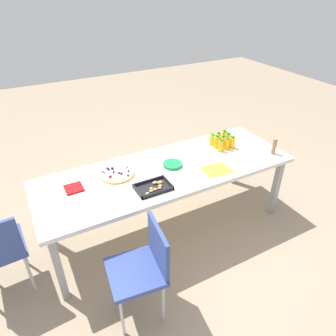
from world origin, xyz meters
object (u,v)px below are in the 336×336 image
at_px(snack_tray, 154,187).
at_px(fruit_pizza, 117,174).
at_px(juice_bottle_4, 223,141).
at_px(juice_bottle_6, 232,142).
at_px(plate_stack, 173,164).
at_px(juice_bottle_7, 227,144).
at_px(juice_bottle_0, 224,136).
at_px(cardboard_tube, 274,146).
at_px(paper_folder, 217,170).
at_px(party_table, 167,174).
at_px(juice_bottle_3, 228,139).
at_px(juice_bottle_2, 212,140).
at_px(juice_bottle_1, 218,138).
at_px(juice_bottle_5, 217,142).
at_px(napkin_stack, 74,188).
at_px(juice_bottle_8, 221,146).
at_px(chair_far_right, 144,265).

bearing_deg(snack_tray, fruit_pizza, -59.90).
xyz_separation_m(juice_bottle_4, juice_bottle_6, (-0.07, 0.07, 0.00)).
distance_m(snack_tray, plate_stack, 0.41).
height_order(juice_bottle_7, snack_tray, juice_bottle_7).
relative_size(juice_bottle_6, snack_tray, 0.45).
bearing_deg(juice_bottle_4, juice_bottle_0, -133.87).
height_order(juice_bottle_6, fruit_pizza, juice_bottle_6).
distance_m(plate_stack, cardboard_tube, 1.07).
distance_m(juice_bottle_6, juice_bottle_7, 0.07).
bearing_deg(paper_folder, snack_tray, -1.44).
bearing_deg(cardboard_tube, party_table, -12.82).
bearing_deg(party_table, juice_bottle_0, -166.24).
bearing_deg(juice_bottle_3, juice_bottle_2, -24.64).
bearing_deg(juice_bottle_6, juice_bottle_1, -63.44).
relative_size(juice_bottle_2, paper_folder, 0.53).
height_order(fruit_pizza, cardboard_tube, cardboard_tube).
xyz_separation_m(juice_bottle_3, paper_folder, (0.41, 0.37, -0.06)).
bearing_deg(juice_bottle_5, snack_tray, 20.98).
height_order(juice_bottle_1, fruit_pizza, juice_bottle_1).
distance_m(juice_bottle_4, juice_bottle_5, 0.08).
bearing_deg(juice_bottle_3, juice_bottle_6, 86.54).
relative_size(juice_bottle_4, snack_tray, 0.43).
relative_size(fruit_pizza, cardboard_tube, 1.89).
xyz_separation_m(juice_bottle_3, cardboard_tube, (-0.29, 0.38, 0.02)).
bearing_deg(juice_bottle_7, juice_bottle_1, -88.81).
distance_m(party_table, juice_bottle_2, 0.70).
relative_size(juice_bottle_2, napkin_stack, 0.91).
xyz_separation_m(fruit_pizza, cardboard_tube, (-1.56, 0.39, 0.07)).
distance_m(juice_bottle_0, cardboard_tube, 0.54).
bearing_deg(party_table, juice_bottle_6, -176.46).
bearing_deg(fruit_pizza, juice_bottle_0, -177.17).
distance_m(juice_bottle_1, juice_bottle_6, 0.16).
height_order(snack_tray, napkin_stack, snack_tray).
xyz_separation_m(juice_bottle_5, cardboard_tube, (-0.44, 0.38, 0.01)).
distance_m(juice_bottle_8, plate_stack, 0.59).
relative_size(chair_far_right, juice_bottle_6, 5.99).
height_order(party_table, chair_far_right, chair_far_right).
relative_size(juice_bottle_1, paper_folder, 0.54).
bearing_deg(party_table, chair_far_right, 51.41).
bearing_deg(juice_bottle_8, juice_bottle_1, -116.92).
xyz_separation_m(plate_stack, paper_folder, (-0.33, 0.27, -0.01)).
xyz_separation_m(juice_bottle_5, paper_folder, (0.26, 0.37, -0.07)).
xyz_separation_m(juice_bottle_3, plate_stack, (0.74, 0.10, -0.05)).
xyz_separation_m(juice_bottle_4, napkin_stack, (1.60, 0.03, -0.05)).
bearing_deg(juice_bottle_1, juice_bottle_5, 43.67).
bearing_deg(juice_bottle_4, plate_stack, 8.04).
bearing_deg(juice_bottle_6, chair_far_right, 29.59).
relative_size(juice_bottle_4, juice_bottle_6, 0.95).
bearing_deg(juice_bottle_3, snack_tray, 18.34).
distance_m(juice_bottle_5, juice_bottle_8, 0.08).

